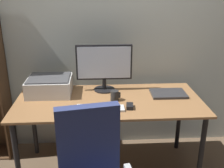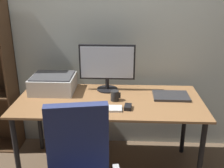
{
  "view_description": "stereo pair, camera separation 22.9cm",
  "coord_description": "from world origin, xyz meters",
  "px_view_note": "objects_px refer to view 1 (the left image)",
  "views": [
    {
      "loc": [
        -0.11,
        -2.16,
        1.71
      ],
      "look_at": [
        0.03,
        -0.03,
        0.9
      ],
      "focal_mm": 42.91,
      "sensor_mm": 36.0,
      "label": 1
    },
    {
      "loc": [
        0.12,
        -2.17,
        1.71
      ],
      "look_at": [
        0.03,
        -0.03,
        0.9
      ],
      "focal_mm": 42.91,
      "sensor_mm": 36.0,
      "label": 2
    }
  ],
  "objects_px": {
    "desk": "(109,108)",
    "mouse": "(130,106)",
    "laptop": "(168,94)",
    "coffee_mug": "(115,96)",
    "monitor": "(104,65)",
    "keyboard": "(107,109)",
    "printer": "(50,86)"
  },
  "relations": [
    {
      "from": "desk",
      "to": "keyboard",
      "type": "distance_m",
      "value": 0.22
    },
    {
      "from": "printer",
      "to": "desk",
      "type": "bearing_deg",
      "value": -18.06
    },
    {
      "from": "mouse",
      "to": "laptop",
      "type": "distance_m",
      "value": 0.47
    },
    {
      "from": "monitor",
      "to": "mouse",
      "type": "distance_m",
      "value": 0.51
    },
    {
      "from": "desk",
      "to": "mouse",
      "type": "relative_size",
      "value": 17.11
    },
    {
      "from": "mouse",
      "to": "coffee_mug",
      "type": "xyz_separation_m",
      "value": [
        -0.11,
        0.16,
        0.03
      ]
    },
    {
      "from": "keyboard",
      "to": "laptop",
      "type": "relative_size",
      "value": 0.91
    },
    {
      "from": "desk",
      "to": "monitor",
      "type": "relative_size",
      "value": 3.14
    },
    {
      "from": "mouse",
      "to": "printer",
      "type": "distance_m",
      "value": 0.79
    },
    {
      "from": "keyboard",
      "to": "printer",
      "type": "relative_size",
      "value": 0.72
    },
    {
      "from": "keyboard",
      "to": "laptop",
      "type": "height_order",
      "value": "laptop"
    },
    {
      "from": "desk",
      "to": "mouse",
      "type": "distance_m",
      "value": 0.26
    },
    {
      "from": "desk",
      "to": "coffee_mug",
      "type": "relative_size",
      "value": 18.19
    },
    {
      "from": "keyboard",
      "to": "mouse",
      "type": "bearing_deg",
      "value": 6.37
    },
    {
      "from": "keyboard",
      "to": "coffee_mug",
      "type": "xyz_separation_m",
      "value": [
        0.08,
        0.18,
        0.04
      ]
    },
    {
      "from": "laptop",
      "to": "desk",
      "type": "bearing_deg",
      "value": -170.75
    },
    {
      "from": "keyboard",
      "to": "printer",
      "type": "height_order",
      "value": "printer"
    },
    {
      "from": "laptop",
      "to": "coffee_mug",
      "type": "bearing_deg",
      "value": -168.24
    },
    {
      "from": "mouse",
      "to": "coffee_mug",
      "type": "distance_m",
      "value": 0.2
    },
    {
      "from": "laptop",
      "to": "mouse",
      "type": "bearing_deg",
      "value": -145.67
    },
    {
      "from": "mouse",
      "to": "keyboard",
      "type": "bearing_deg",
      "value": -167.22
    },
    {
      "from": "mouse",
      "to": "desk",
      "type": "bearing_deg",
      "value": 139.05
    },
    {
      "from": "desk",
      "to": "laptop",
      "type": "distance_m",
      "value": 0.57
    },
    {
      "from": "monitor",
      "to": "coffee_mug",
      "type": "distance_m",
      "value": 0.33
    },
    {
      "from": "coffee_mug",
      "to": "printer",
      "type": "height_order",
      "value": "printer"
    },
    {
      "from": "mouse",
      "to": "printer",
      "type": "bearing_deg",
      "value": 159.7
    },
    {
      "from": "monitor",
      "to": "keyboard",
      "type": "bearing_deg",
      "value": -89.71
    },
    {
      "from": "coffee_mug",
      "to": "printer",
      "type": "relative_size",
      "value": 0.23
    },
    {
      "from": "keyboard",
      "to": "coffee_mug",
      "type": "bearing_deg",
      "value": 66.58
    },
    {
      "from": "coffee_mug",
      "to": "mouse",
      "type": "bearing_deg",
      "value": -54.96
    },
    {
      "from": "monitor",
      "to": "coffee_mug",
      "type": "height_order",
      "value": "monitor"
    },
    {
      "from": "mouse",
      "to": "printer",
      "type": "relative_size",
      "value": 0.24
    }
  ]
}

